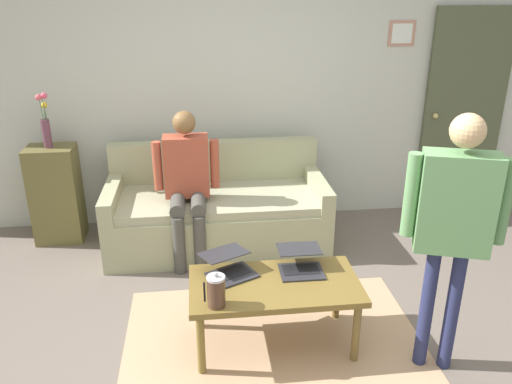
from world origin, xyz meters
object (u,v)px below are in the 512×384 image
at_px(couch, 217,212).
at_px(side_shelf, 56,194).
at_px(coffee_table, 275,290).
at_px(person_seated, 187,178).
at_px(french_press, 216,291).
at_px(laptop_left, 301,263).
at_px(laptop_center, 229,267).
at_px(person_standing, 454,215).
at_px(flower_vase, 46,125).
at_px(interior_door, 463,114).

bearing_deg(couch, side_shelf, -9.48).
distance_m(couch, coffee_table, 1.53).
bearing_deg(couch, person_seated, 41.93).
height_order(french_press, person_seated, person_seated).
xyz_separation_m(couch, laptop_left, (-0.49, 1.36, 0.21)).
bearing_deg(coffee_table, person_seated, -66.54).
relative_size(couch, laptop_center, 4.59).
relative_size(couch, side_shelf, 2.15).
bearing_deg(laptop_left, coffee_table, 35.97).
bearing_deg(person_seated, laptop_left, 123.37).
bearing_deg(person_standing, laptop_left, -30.98).
distance_m(side_shelf, flower_vase, 0.65).
xyz_separation_m(laptop_left, flower_vase, (1.95, -1.60, 0.58)).
bearing_deg(person_standing, couch, -55.31).
bearing_deg(person_standing, side_shelf, -37.22).
bearing_deg(interior_door, side_shelf, 3.96).
relative_size(flower_vase, person_seated, 0.38).
bearing_deg(laptop_center, person_seated, -76.45).
xyz_separation_m(couch, flower_vase, (1.45, -0.24, 0.79)).
distance_m(laptop_left, french_press, 0.67).
bearing_deg(laptop_left, flower_vase, -39.44).
bearing_deg(coffee_table, person_standing, 161.60).
height_order(interior_door, person_standing, interior_door).
bearing_deg(laptop_left, person_standing, 149.02).
height_order(flower_vase, person_standing, person_standing).
relative_size(side_shelf, person_seated, 0.70).
distance_m(interior_door, laptop_left, 2.81).
xyz_separation_m(laptop_left, person_seated, (0.75, -1.13, 0.21)).
xyz_separation_m(interior_door, side_shelf, (3.97, 0.28, -0.58)).
distance_m(french_press, side_shelf, 2.39).
bearing_deg(person_seated, coffee_table, 113.46).
relative_size(side_shelf, person_standing, 0.56).
height_order(interior_door, french_press, interior_door).
bearing_deg(laptop_left, laptop_center, -0.88).
distance_m(flower_vase, person_standing, 3.41).
distance_m(laptop_center, french_press, 0.37).
xyz_separation_m(couch, coffee_table, (-0.30, 1.50, 0.11)).
bearing_deg(side_shelf, french_press, 125.19).
bearing_deg(side_shelf, interior_door, -176.04).
xyz_separation_m(laptop_left, french_press, (0.57, 0.35, 0.05)).
bearing_deg(flower_vase, side_shelf, -15.96).
height_order(laptop_center, person_seated, person_seated).
bearing_deg(side_shelf, laptop_left, 140.58).
xyz_separation_m(interior_door, coffee_table, (2.22, 2.02, -0.61)).
distance_m(couch, side_shelf, 1.48).
xyz_separation_m(laptop_center, person_standing, (-1.24, 0.47, 0.52)).
distance_m(interior_door, flower_vase, 3.98).
bearing_deg(person_standing, french_press, -4.74).
distance_m(interior_door, side_shelf, 4.03).
distance_m(laptop_left, flower_vase, 2.59).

